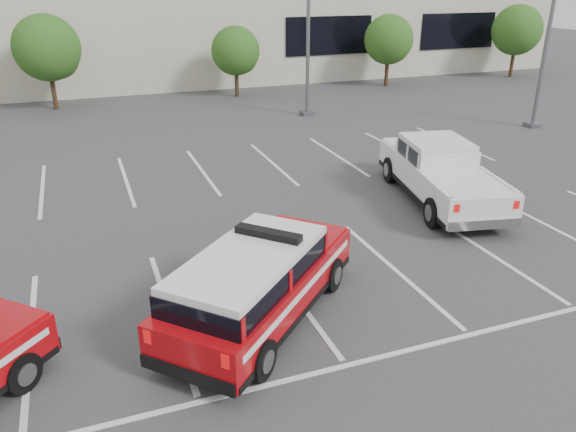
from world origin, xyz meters
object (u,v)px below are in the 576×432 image
tree_mid_left (49,50)px  white_pickup (440,178)px  convention_building (127,5)px  light_pole_mid (308,7)px  fire_chief_suv (259,288)px  tree_right (390,41)px  light_pole_right (552,10)px  tree_mid_right (237,52)px  tree_far_right (517,32)px

tree_mid_left → white_pickup: tree_mid_left is taller
convention_building → light_pole_mid: size_ratio=5.86×
convention_building → fire_chief_suv: 33.01m
tree_mid_left → tree_right: bearing=-0.0°
tree_mid_left → fire_chief_suv: (3.90, -22.93, -2.29)m
tree_right → light_pole_right: light_pole_right is taller
tree_mid_right → tree_far_right: bearing=0.0°
tree_right → white_pickup: tree_right is taller
tree_right → fire_chief_suv: size_ratio=0.87×
tree_mid_left → tree_far_right: bearing=0.0°
fire_chief_suv → tree_mid_left: bearing=145.8°
convention_building → tree_mid_left: (-5.09, -9.82, -1.68)m
light_pole_mid → convention_building: bearing=113.3°
tree_mid_right → fire_chief_suv: 23.79m
tree_far_right → white_pickup: bearing=-135.4°
convention_building → tree_right: (14.91, -9.82, -1.95)m
tree_mid_left → convention_building: bearing=62.6°
convention_building → light_pole_right: (15.82, -21.86, 0.47)m
tree_far_right → white_pickup: (-18.75, -18.46, -2.31)m
tree_far_right → light_pole_mid: size_ratio=0.47×
tree_far_right → fire_chief_suv: tree_far_right is taller
tree_right → fire_chief_suv: bearing=-125.1°
convention_building → tree_mid_left: convention_building is taller
fire_chief_suv → white_pickup: (7.35, 4.46, -0.02)m
tree_far_right → fire_chief_suv: 34.82m
tree_mid_right → light_pole_mid: bearing=-72.5°
tree_right → tree_mid_right: bearing=-180.0°
tree_right → light_pole_right: size_ratio=0.43×
convention_building → light_pole_mid: bearing=-66.7°
tree_far_right → white_pickup: size_ratio=0.77×
tree_right → white_pickup: (-8.75, -18.46, -2.04)m
tree_mid_right → light_pole_right: size_ratio=0.39×
convention_building → tree_right: bearing=-33.4°
tree_far_right → light_pole_mid: bearing=-161.5°
tree_mid_left → tree_mid_right: (10.00, -0.00, -0.54)m
tree_right → tree_far_right: bearing=0.0°
tree_mid_right → tree_far_right: (20.00, 0.00, 0.54)m
tree_far_right → fire_chief_suv: size_ratio=0.95×
light_pole_right → fire_chief_suv: size_ratio=2.01×
tree_mid_left → tree_far_right: same height
convention_building → white_pickup: 29.22m
tree_far_right → fire_chief_suv: (-26.10, -22.93, -2.29)m
white_pickup → tree_mid_right: bearing=106.0°
convention_building → tree_mid_right: convention_building is taller
white_pickup → tree_right: bearing=76.7°
tree_mid_right → white_pickup: tree_mid_right is taller
tree_far_right → light_pole_mid: (-18.09, -6.05, 2.14)m
tree_right → white_pickup: 20.53m
light_pole_right → fire_chief_suv: 20.67m
tree_right → light_pole_right: bearing=-85.7°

